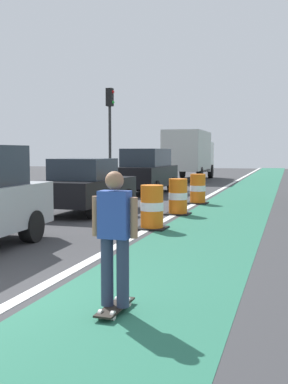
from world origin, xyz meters
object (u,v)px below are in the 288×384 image
Objects in this scene: parked_sedan_second at (86,186)px; traffic_light_corner at (110,120)px; traffic_barrel_back at (198,189)px; pedestrian_crossing at (88,174)px; skateboarder_on_lane at (115,237)px; delivery_truck_down_block at (190,153)px; traffic_barrel_front at (152,208)px; parked_suv_third at (147,171)px; traffic_barrel_mid at (178,197)px.

traffic_light_corner is (-2.73, 9.24, 2.67)m from parked_sedan_second.
traffic_light_corner is (-5.58, 5.57, 2.97)m from traffic_barrel_back.
parked_sedan_second reaches higher than pedestrian_crossing.
delivery_truck_down_block is at bearing 99.63° from skateboarder_on_lane.
traffic_light_corner reaches higher than delivery_truck_down_block.
traffic_barrel_front is 13.26m from traffic_light_corner.
delivery_truck_down_block reaches higher than traffic_barrel_front.
skateboarder_on_lane is at bearing -80.37° from delivery_truck_down_block.
delivery_truck_down_block is at bearing 91.14° from parked_sedan_second.
pedestrian_crossing is at bearing 114.58° from skateboarder_on_lane.
traffic_light_corner is at bearing 143.26° from parked_suv_third.
pedestrian_crossing is (-0.03, -2.71, -2.64)m from traffic_light_corner.
traffic_barrel_mid is at bearing -57.65° from traffic_light_corner.
pedestrian_crossing is (-2.76, 6.53, 0.03)m from parked_sedan_second.
skateboarder_on_lane is 19.22m from traffic_light_corner.
traffic_barrel_front is at bearing -57.99° from pedestrian_crossing.
delivery_truck_down_block reaches higher than pedestrian_crossing.
parked_sedan_second is at bearing -67.08° from pedestrian_crossing.
traffic_light_corner is (-5.56, 11.66, 2.97)m from traffic_barrel_front.
parked_sedan_second is 0.81× the size of traffic_light_corner.
skateboarder_on_lane is 1.55× the size of traffic_barrel_back.
delivery_truck_down_block is at bearing 78.09° from pedestrian_crossing.
parked_suv_third is at bearing 18.52° from pedestrian_crossing.
traffic_barrel_back is 0.14× the size of delivery_truck_down_block.
traffic_barrel_back is at bearing -77.32° from delivery_truck_down_block.
parked_sedan_second reaches higher than skateboarder_on_lane.
skateboarder_on_lane is 0.22× the size of delivery_truck_down_block.
parked_suv_third is 10.28m from traffic_barrel_front.
delivery_truck_down_block is (-0.36, 17.91, 1.01)m from parked_sedan_second.
traffic_barrel_mid is 1.00× the size of traffic_barrel_back.
traffic_light_corner is at bearing 122.35° from traffic_barrel_mid.
traffic_barrel_back is at bearing -44.97° from traffic_light_corner.
delivery_truck_down_block is at bearing 74.73° from traffic_light_corner.
parked_sedan_second is 2.57× the size of pedestrian_crossing.
traffic_barrel_back is at bearing -27.02° from pedestrian_crossing.
parked_sedan_second is 0.54× the size of delivery_truck_down_block.
pedestrian_crossing is at bearing -101.91° from delivery_truck_down_block.
traffic_barrel_front is at bearing -90.11° from traffic_barrel_back.
parked_suv_third is at bearing 107.39° from traffic_barrel_front.
traffic_barrel_back is at bearing -50.27° from parked_suv_third.
parked_suv_third is 4.24× the size of traffic_barrel_back.
traffic_barrel_front is at bearing -81.07° from delivery_truck_down_block.
traffic_barrel_back is 0.21× the size of traffic_light_corner.
skateboarder_on_lane is at bearing -78.04° from traffic_barrel_front.
delivery_truck_down_block reaches higher than parked_sedan_second.
delivery_truck_down_block is at bearing 90.69° from parked_suv_third.
pedestrian_crossing is (-6.89, 15.06, -0.05)m from skateboarder_on_lane.
traffic_light_corner reaches higher than pedestrian_crossing.
traffic_barrel_front and traffic_barrel_back have the same top height.
pedestrian_crossing is at bearing 112.92° from parked_sedan_second.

